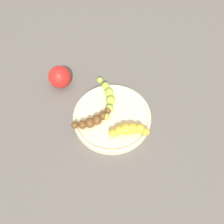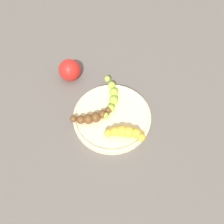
# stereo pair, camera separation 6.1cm
# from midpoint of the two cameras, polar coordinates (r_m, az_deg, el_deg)

# --- Properties ---
(ground_plane) EXTENTS (2.40, 2.40, 0.00)m
(ground_plane) POSITION_cam_midpoint_polar(r_m,az_deg,el_deg) (0.64, -2.71, -2.00)
(ground_plane) COLOR #56514C
(fruit_bowl) EXTENTS (0.23, 0.23, 0.02)m
(fruit_bowl) POSITION_cam_midpoint_polar(r_m,az_deg,el_deg) (0.63, -2.75, -1.45)
(fruit_bowl) COLOR beige
(fruit_bowl) RESTS_ON ground_plane
(banana_spotted) EXTENTS (0.10, 0.08, 0.03)m
(banana_spotted) POSITION_cam_midpoint_polar(r_m,az_deg,el_deg) (0.59, 1.65, -5.03)
(banana_spotted) COLOR gold
(banana_spotted) RESTS_ON fruit_bowl
(banana_green) EXTENTS (0.11, 0.12, 0.03)m
(banana_green) POSITION_cam_midpoint_polar(r_m,az_deg,el_deg) (0.65, -3.80, 3.93)
(banana_green) COLOR #8CAD38
(banana_green) RESTS_ON fruit_bowl
(banana_overripe) EXTENTS (0.07, 0.11, 0.03)m
(banana_overripe) POSITION_cam_midpoint_polar(r_m,az_deg,el_deg) (0.61, -8.00, -2.47)
(banana_overripe) COLOR #593819
(banana_overripe) RESTS_ON fruit_bowl
(apple_red) EXTENTS (0.07, 0.07, 0.07)m
(apple_red) POSITION_cam_midpoint_polar(r_m,az_deg,el_deg) (0.72, -16.24, 8.79)
(apple_red) COLOR red
(apple_red) RESTS_ON ground_plane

